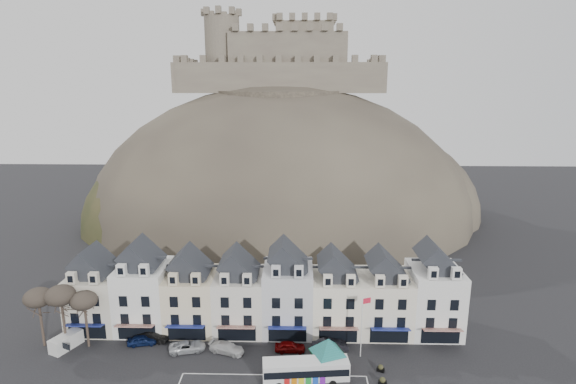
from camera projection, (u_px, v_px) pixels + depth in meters
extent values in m
cube|color=beige|center=(98.00, 299.00, 64.15)|extent=(6.80, 8.00, 8.00)
cube|color=#21232A|center=(95.00, 265.00, 62.95)|extent=(6.80, 5.76, 2.80)
cube|color=beige|center=(72.00, 278.00, 59.55)|extent=(1.20, 0.80, 1.60)
cube|color=beige|center=(94.00, 278.00, 59.48)|extent=(1.20, 0.80, 1.60)
cube|color=black|center=(87.00, 331.00, 60.86)|extent=(5.10, 0.06, 2.20)
cube|color=navy|center=(84.00, 325.00, 59.91)|extent=(5.10, 1.29, 0.43)
cube|color=white|center=(145.00, 296.00, 63.85)|extent=(6.80, 8.00, 9.20)
cube|color=#21232A|center=(142.00, 258.00, 62.50)|extent=(6.80, 5.76, 2.80)
cube|color=white|center=(122.00, 270.00, 59.11)|extent=(1.20, 0.80, 1.60)
cube|color=white|center=(144.00, 270.00, 59.04)|extent=(1.20, 0.80, 1.60)
cube|color=black|center=(137.00, 332.00, 60.70)|extent=(5.10, 0.06, 2.20)
cube|color=maroon|center=(134.00, 326.00, 59.74)|extent=(5.10, 1.29, 0.43)
cube|color=beige|center=(193.00, 300.00, 63.82)|extent=(6.80, 8.00, 8.00)
cube|color=#21232A|center=(191.00, 266.00, 62.62)|extent=(6.80, 5.76, 2.80)
cube|color=beige|center=(173.00, 279.00, 59.22)|extent=(1.20, 0.80, 1.60)
cube|color=beige|center=(196.00, 279.00, 59.15)|extent=(1.20, 0.80, 1.60)
cube|color=black|center=(187.00, 333.00, 60.53)|extent=(5.10, 0.06, 2.20)
cube|color=navy|center=(185.00, 327.00, 59.58)|extent=(5.10, 1.29, 0.43)
cube|color=silver|center=(240.00, 301.00, 63.66)|extent=(6.80, 8.00, 8.00)
cube|color=#21232A|center=(239.00, 267.00, 62.45)|extent=(6.80, 5.76, 2.80)
cube|color=silver|center=(225.00, 280.00, 59.06)|extent=(1.20, 0.80, 1.60)
cube|color=silver|center=(247.00, 280.00, 58.99)|extent=(1.20, 0.80, 1.60)
cube|color=black|center=(237.00, 333.00, 60.37)|extent=(5.10, 0.06, 2.20)
cube|color=maroon|center=(236.00, 327.00, 59.41)|extent=(5.10, 1.29, 0.43)
cube|color=silver|center=(288.00, 298.00, 63.36)|extent=(6.80, 8.00, 9.20)
cube|color=#21232A|center=(288.00, 259.00, 62.01)|extent=(6.80, 5.76, 2.80)
cube|color=silver|center=(276.00, 272.00, 58.62)|extent=(1.20, 0.80, 1.60)
cube|color=silver|center=(299.00, 272.00, 58.54)|extent=(1.20, 0.80, 1.60)
cube|color=black|center=(287.00, 334.00, 60.20)|extent=(5.10, 0.06, 2.20)
cube|color=navy|center=(287.00, 328.00, 59.25)|extent=(5.10, 1.29, 0.43)
cube|color=white|center=(336.00, 302.00, 63.33)|extent=(6.80, 8.00, 8.00)
cube|color=#21232A|center=(337.00, 268.00, 62.13)|extent=(6.80, 5.76, 2.80)
cube|color=white|center=(328.00, 281.00, 58.73)|extent=(1.20, 0.80, 1.60)
cube|color=white|center=(351.00, 281.00, 58.66)|extent=(1.20, 0.80, 1.60)
cube|color=black|center=(338.00, 335.00, 60.04)|extent=(5.10, 0.06, 2.20)
cube|color=maroon|center=(339.00, 329.00, 59.09)|extent=(5.10, 1.29, 0.43)
cube|color=white|center=(385.00, 303.00, 63.17)|extent=(6.80, 8.00, 8.00)
cube|color=#21232A|center=(386.00, 268.00, 61.96)|extent=(6.80, 5.76, 2.80)
cube|color=white|center=(380.00, 281.00, 58.57)|extent=(1.20, 0.80, 1.60)
cube|color=white|center=(403.00, 281.00, 58.49)|extent=(1.20, 0.80, 1.60)
cube|color=black|center=(389.00, 335.00, 59.88)|extent=(5.10, 0.06, 2.20)
cube|color=navy|center=(391.00, 329.00, 58.92)|extent=(5.10, 1.29, 0.43)
cube|color=white|center=(433.00, 299.00, 62.87)|extent=(6.80, 8.00, 9.20)
cube|color=#21232A|center=(437.00, 261.00, 61.52)|extent=(6.80, 5.76, 2.80)
cube|color=white|center=(433.00, 273.00, 58.12)|extent=(1.20, 0.80, 1.60)
cube|color=white|center=(456.00, 273.00, 58.05)|extent=(1.20, 0.80, 1.60)
cube|color=black|center=(440.00, 336.00, 59.71)|extent=(5.10, 0.06, 2.20)
cube|color=maroon|center=(443.00, 330.00, 58.76)|extent=(5.10, 1.29, 0.43)
ellipsoid|color=#342E28|center=(280.00, 218.00, 117.02)|extent=(96.00, 76.00, 68.00)
ellipsoid|color=#272F17|center=(191.00, 225.00, 111.71)|extent=(52.00, 44.00, 42.00)
ellipsoid|color=#342E28|center=(370.00, 215.00, 120.33)|extent=(56.00, 48.00, 46.00)
ellipsoid|color=#272F17|center=(260.00, 236.00, 103.50)|extent=(40.00, 28.00, 28.00)
ellipsoid|color=#342E28|center=(321.00, 233.00, 105.11)|extent=(36.00, 28.00, 24.00)
cylinder|color=#342E28|center=(280.00, 97.00, 109.82)|extent=(30.00, 30.00, 3.00)
cube|color=brown|center=(279.00, 78.00, 104.89)|extent=(48.00, 2.20, 7.00)
cube|color=brown|center=(282.00, 79.00, 124.34)|extent=(48.00, 2.20, 7.00)
cube|color=brown|center=(187.00, 78.00, 115.19)|extent=(2.20, 22.00, 7.00)
cube|color=brown|center=(375.00, 78.00, 114.04)|extent=(2.20, 22.00, 7.00)
cube|color=brown|center=(288.00, 56.00, 113.29)|extent=(28.00, 18.00, 10.00)
cube|color=brown|center=(304.00, 50.00, 114.79)|extent=(14.00, 12.00, 13.00)
cylinder|color=brown|center=(223.00, 55.00, 109.79)|extent=(8.40, 8.40, 18.00)
cylinder|color=silver|center=(305.00, 13.00, 112.70)|extent=(0.16, 0.16, 5.00)
cylinder|color=#322820|center=(42.00, 326.00, 59.19)|extent=(0.32, 0.32, 5.74)
ellipsoid|color=#383028|center=(38.00, 298.00, 58.24)|extent=(3.61, 3.61, 2.54)
cylinder|color=#322820|center=(64.00, 325.00, 59.09)|extent=(0.32, 0.32, 6.02)
ellipsoid|color=#383028|center=(60.00, 295.00, 58.09)|extent=(3.78, 3.78, 2.67)
cylinder|color=#322820|center=(87.00, 328.00, 59.08)|extent=(0.32, 0.32, 5.46)
ellipsoid|color=#383028|center=(84.00, 300.00, 58.17)|extent=(3.43, 3.43, 2.42)
cube|color=#262628|center=(306.00, 379.00, 52.45)|extent=(10.18, 3.28, 0.45)
cube|color=silver|center=(306.00, 369.00, 52.14)|extent=(10.18, 3.23, 2.29)
cube|color=black|center=(306.00, 368.00, 52.11)|extent=(9.99, 3.28, 0.86)
cube|color=silver|center=(306.00, 362.00, 51.90)|extent=(9.97, 3.12, 0.23)
cube|color=orange|center=(348.00, 361.00, 52.28)|extent=(0.16, 1.09, 0.25)
cylinder|color=black|center=(333.00, 383.00, 51.64)|extent=(0.90, 0.37, 0.87)
cylinder|color=black|center=(330.00, 372.00, 53.63)|extent=(0.90, 0.37, 0.87)
cylinder|color=black|center=(278.00, 374.00, 53.20)|extent=(0.90, 0.37, 0.87)
cube|color=black|center=(311.00, 359.00, 54.63)|extent=(0.22, 0.22, 2.65)
cube|color=black|center=(333.00, 354.00, 55.64)|extent=(0.22, 0.22, 2.65)
cube|color=black|center=(322.00, 374.00, 51.91)|extent=(0.22, 0.22, 2.65)
cube|color=black|center=(345.00, 368.00, 52.93)|extent=(0.22, 0.22, 2.65)
cube|color=black|center=(328.00, 354.00, 53.47)|extent=(4.74, 4.74, 0.13)
cone|color=#145B58|center=(328.00, 346.00, 53.24)|extent=(6.77, 6.77, 1.99)
cube|color=black|center=(340.00, 366.00, 55.10)|extent=(1.64, 1.64, 0.50)
sphere|color=#A30C09|center=(340.00, 359.00, 54.89)|extent=(1.55, 1.55, 1.55)
cylinder|color=silver|center=(362.00, 327.00, 56.49)|extent=(0.12, 0.12, 8.30)
cube|color=red|center=(367.00, 301.00, 55.86)|extent=(1.08, 0.44, 0.73)
cube|color=silver|center=(66.00, 341.00, 59.08)|extent=(3.31, 4.51, 1.89)
cube|color=black|center=(66.00, 339.00, 59.00)|extent=(1.59, 0.75, 0.81)
cube|color=black|center=(381.00, 370.00, 54.38)|extent=(1.02, 0.78, 0.46)
sphere|color=#272F17|center=(381.00, 367.00, 54.30)|extent=(0.64, 0.64, 0.64)
cube|color=black|center=(382.00, 383.00, 51.94)|extent=(1.02, 0.57, 0.49)
sphere|color=#272F17|center=(383.00, 380.00, 51.85)|extent=(0.68, 0.68, 0.68)
imported|color=#0D1942|center=(142.00, 340.00, 59.91)|extent=(4.05, 2.28, 1.30)
imported|color=black|center=(153.00, 336.00, 60.80)|extent=(4.45, 2.43, 1.39)
imported|color=#B0B3B8|center=(187.00, 347.00, 58.46)|extent=(4.99, 3.19, 1.30)
imported|color=silver|center=(227.00, 348.00, 58.14)|extent=(4.99, 3.25, 1.34)
imported|color=#540404|center=(290.00, 347.00, 58.38)|extent=(3.99, 1.64, 1.35)
imported|color=black|center=(330.00, 345.00, 58.50)|extent=(4.88, 2.40, 1.54)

